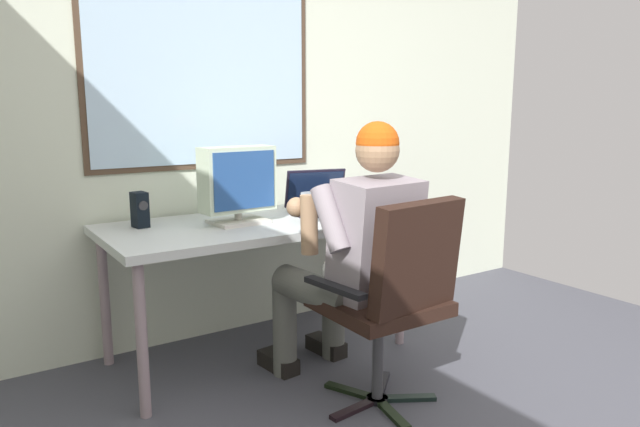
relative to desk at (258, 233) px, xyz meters
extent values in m
cube|color=silver|center=(0.24, 0.44, 0.71)|extent=(4.52, 0.06, 2.77)
cube|color=#4C3828|center=(-0.11, 0.40, 0.91)|extent=(1.31, 0.01, 1.21)
cube|color=silver|center=(-0.11, 0.40, 0.91)|extent=(1.25, 0.02, 1.15)
cylinder|color=gray|center=(-0.72, -0.32, -0.32)|extent=(0.05, 0.05, 0.69)
cylinder|color=gray|center=(0.72, -0.32, -0.32)|extent=(0.05, 0.05, 0.69)
cylinder|color=gray|center=(-0.72, 0.32, -0.32)|extent=(0.05, 0.05, 0.69)
cylinder|color=gray|center=(0.72, 0.32, -0.32)|extent=(0.05, 0.05, 0.69)
cube|color=silver|center=(0.00, 0.00, 0.04)|extent=(1.57, 0.76, 0.04)
cube|color=black|center=(0.06, -0.78, -0.66)|extent=(0.27, 0.07, 0.02)
cube|color=black|center=(0.17, -0.90, -0.66)|extent=(0.10, 0.27, 0.02)
cube|color=black|center=(0.31, -0.83, -0.66)|extent=(0.26, 0.17, 0.02)
cube|color=black|center=(0.30, -0.68, -0.66)|extent=(0.23, 0.21, 0.02)
cube|color=black|center=(0.14, -0.64, -0.66)|extent=(0.15, 0.26, 0.02)
cylinder|color=black|center=(0.20, -0.77, -0.66)|extent=(0.10, 0.10, 0.02)
cylinder|color=#3F3F44|center=(0.20, -0.77, -0.44)|extent=(0.05, 0.05, 0.42)
cube|color=black|center=(0.20, -0.77, -0.21)|extent=(0.48, 0.48, 0.06)
cube|color=black|center=(0.22, -0.98, 0.05)|extent=(0.47, 0.16, 0.46)
cube|color=black|center=(0.46, -0.74, -0.08)|extent=(0.09, 0.34, 0.02)
cube|color=black|center=(-0.06, -0.79, -0.08)|extent=(0.09, 0.34, 0.02)
cylinder|color=#565750|center=(0.33, -0.49, -0.18)|extent=(0.20, 0.48, 0.15)
cylinder|color=#565750|center=(0.31, -0.26, -0.43)|extent=(0.12, 0.12, 0.49)
cube|color=black|center=(0.30, -0.20, -0.63)|extent=(0.13, 0.25, 0.08)
cylinder|color=#565750|center=(0.01, -0.52, -0.18)|extent=(0.20, 0.48, 0.15)
cylinder|color=#565750|center=(-0.01, -0.29, -0.43)|extent=(0.12, 0.12, 0.49)
cube|color=black|center=(-0.02, -0.23, -0.63)|extent=(0.13, 0.25, 0.08)
cube|color=gray|center=(0.20, -0.74, 0.08)|extent=(0.41, 0.30, 0.54)
sphere|color=#A47C5A|center=(0.20, -0.74, 0.47)|extent=(0.19, 0.19, 0.19)
sphere|color=#C84C10|center=(0.20, -0.74, 0.50)|extent=(0.19, 0.19, 0.19)
cylinder|color=gray|center=(0.41, -0.66, 0.19)|extent=(0.11, 0.23, 0.29)
cylinder|color=#A47C5A|center=(0.40, -0.57, 0.05)|extent=(0.09, 0.19, 0.27)
sphere|color=#A47C5A|center=(0.40, -0.54, 0.03)|extent=(0.09, 0.09, 0.09)
cylinder|color=gray|center=(-0.03, -0.71, 0.19)|extent=(0.11, 0.22, 0.29)
cylinder|color=#A47C5A|center=(-0.04, -0.57, 0.14)|extent=(0.08, 0.09, 0.26)
sphere|color=#A47C5A|center=(-0.05, -0.48, 0.21)|extent=(0.09, 0.09, 0.09)
cube|color=beige|center=(-0.11, 0.00, 0.07)|extent=(0.28, 0.23, 0.02)
cylinder|color=beige|center=(-0.11, 0.00, 0.10)|extent=(0.04, 0.04, 0.05)
cube|color=beige|center=(-0.11, 0.00, 0.29)|extent=(0.39, 0.17, 0.33)
cube|color=#264C8C|center=(-0.11, -0.07, 0.29)|extent=(0.34, 0.03, 0.29)
cube|color=black|center=(0.41, -0.02, 0.07)|extent=(0.39, 0.31, 0.02)
cube|color=black|center=(0.41, -0.02, 0.08)|extent=(0.36, 0.27, 0.00)
cube|color=black|center=(0.44, 0.13, 0.19)|extent=(0.36, 0.15, 0.22)
cube|color=#0F1933|center=(0.44, 0.12, 0.19)|extent=(0.33, 0.13, 0.19)
cylinder|color=silver|center=(0.19, -0.21, 0.07)|extent=(0.07, 0.07, 0.00)
cylinder|color=silver|center=(0.19, -0.21, 0.11)|extent=(0.01, 0.01, 0.08)
cylinder|color=silver|center=(0.19, -0.21, 0.18)|extent=(0.09, 0.09, 0.08)
cylinder|color=#5A0D18|center=(0.19, -0.21, 0.16)|extent=(0.08, 0.08, 0.04)
cube|color=black|center=(-0.56, 0.17, 0.15)|extent=(0.07, 0.09, 0.18)
cylinder|color=#333338|center=(-0.56, 0.13, 0.18)|extent=(0.05, 0.01, 0.05)
camera|label=1|loc=(-1.38, -2.67, 0.65)|focal=32.69mm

